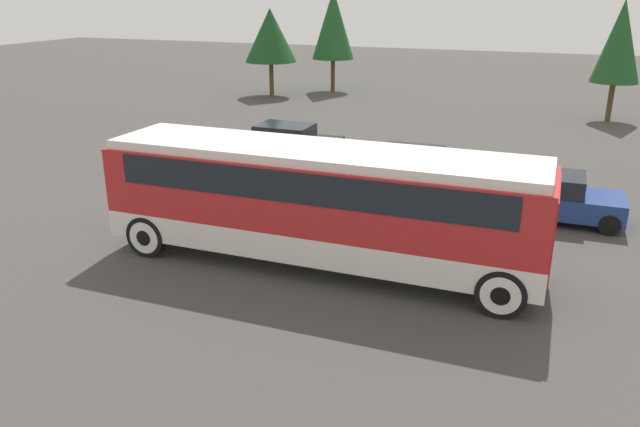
% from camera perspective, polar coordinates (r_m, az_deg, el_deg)
% --- Properties ---
extents(ground_plane, '(120.00, 120.00, 0.00)m').
position_cam_1_polar(ground_plane, '(15.85, 0.00, -4.59)').
color(ground_plane, '#423F3D').
extents(tour_bus, '(10.81, 2.60, 3.00)m').
position_cam_1_polar(tour_bus, '(15.16, 0.34, 1.61)').
color(tour_bus, silver).
rests_on(tour_bus, ground_plane).
extents(parked_car_near, '(4.16, 1.86, 1.41)m').
position_cam_1_polar(parked_car_near, '(19.92, 20.17, 1.47)').
color(parked_car_near, navy).
rests_on(parked_car_near, ground_plane).
extents(parked_car_mid, '(4.06, 1.83, 1.31)m').
position_cam_1_polar(parked_car_mid, '(22.35, 8.65, 4.32)').
color(parked_car_mid, silver).
rests_on(parked_car_mid, ground_plane).
extents(parked_car_far, '(4.17, 1.89, 1.42)m').
position_cam_1_polar(parked_car_far, '(25.39, -2.95, 6.54)').
color(parked_car_far, black).
rests_on(parked_car_far, ground_plane).
extents(tree_left, '(2.77, 2.77, 6.56)m').
position_cam_1_polar(tree_left, '(42.77, 1.21, 16.89)').
color(tree_left, brown).
rests_on(tree_left, ground_plane).
extents(tree_center, '(2.39, 2.39, 6.11)m').
position_cam_1_polar(tree_center, '(36.08, 25.71, 13.98)').
color(tree_center, brown).
rests_on(tree_center, ground_plane).
extents(tree_right, '(3.30, 3.30, 5.43)m').
position_cam_1_polar(tree_right, '(40.99, -4.56, 15.93)').
color(tree_right, brown).
rests_on(tree_right, ground_plane).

